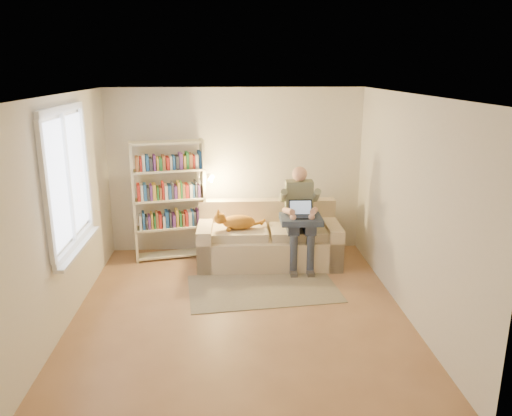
{
  "coord_description": "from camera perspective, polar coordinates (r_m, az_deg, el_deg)",
  "views": [
    {
      "loc": [
        -0.12,
        -5.54,
        2.88
      ],
      "look_at": [
        0.25,
        1.0,
        1.04
      ],
      "focal_mm": 35.0,
      "sensor_mm": 36.0,
      "label": 1
    }
  ],
  "objects": [
    {
      "name": "wall_right",
      "position": [
        6.14,
        17.06,
        0.08
      ],
      "size": [
        0.02,
        4.5,
        2.6
      ],
      "primitive_type": "cube",
      "color": "silver",
      "rests_on": "floor"
    },
    {
      "name": "window",
      "position": [
        6.21,
        -20.29,
        0.68
      ],
      "size": [
        0.12,
        1.52,
        1.69
      ],
      "color": "white",
      "rests_on": "wall_left"
    },
    {
      "name": "ceiling",
      "position": [
        5.54,
        -2.08,
        12.8
      ],
      "size": [
        4.0,
        4.5,
        0.02
      ],
      "primitive_type": "cube",
      "color": "white",
      "rests_on": "wall_back"
    },
    {
      "name": "wall_front",
      "position": [
        3.65,
        -1.08,
        -9.98
      ],
      "size": [
        4.0,
        0.02,
        2.6
      ],
      "primitive_type": "cube",
      "color": "silver",
      "rests_on": "floor"
    },
    {
      "name": "wall_left",
      "position": [
        6.06,
        -21.23,
        -0.51
      ],
      "size": [
        0.02,
        4.5,
        2.6
      ],
      "primitive_type": "cube",
      "color": "silver",
      "rests_on": "floor"
    },
    {
      "name": "sofa",
      "position": [
        7.63,
        1.43,
        -3.83
      ],
      "size": [
        2.14,
        0.99,
        0.9
      ],
      "rotation": [
        0.0,
        0.0,
        -0.02
      ],
      "color": "beige",
      "rests_on": "floor"
    },
    {
      "name": "person",
      "position": [
        7.36,
        5.03,
        -0.39
      ],
      "size": [
        0.41,
        0.66,
        1.49
      ],
      "rotation": [
        0.0,
        0.0,
        -0.02
      ],
      "color": "slate",
      "rests_on": "sofa"
    },
    {
      "name": "rug",
      "position": [
        6.83,
        0.82,
        -9.18
      ],
      "size": [
        2.1,
        1.38,
        0.01
      ],
      "primitive_type": "cube",
      "rotation": [
        0.0,
        0.0,
        0.11
      ],
      "color": "gray",
      "rests_on": "floor"
    },
    {
      "name": "bookshelf",
      "position": [
        7.72,
        -9.9,
        1.54
      ],
      "size": [
        1.26,
        0.5,
        1.85
      ],
      "rotation": [
        0.0,
        0.0,
        0.21
      ],
      "color": "beige",
      "rests_on": "floor"
    },
    {
      "name": "wall_back",
      "position": [
        7.95,
        -2.35,
        4.23
      ],
      "size": [
        4.0,
        0.02,
        2.6
      ],
      "primitive_type": "cube",
      "color": "silver",
      "rests_on": "floor"
    },
    {
      "name": "laptop",
      "position": [
        7.24,
        5.2,
        -0.5
      ],
      "size": [
        0.34,
        0.3,
        0.28
      ],
      "rotation": [
        0.0,
        0.0,
        -0.02
      ],
      "color": "black",
      "rests_on": "blanket"
    },
    {
      "name": "blanket",
      "position": [
        7.26,
        5.19,
        -1.31
      ],
      "size": [
        0.6,
        0.5,
        0.09
      ],
      "primitive_type": "cube",
      "rotation": [
        0.0,
        0.0,
        -0.02
      ],
      "color": "#2C374D",
      "rests_on": "person"
    },
    {
      "name": "cat",
      "position": [
        7.37,
        -2.49,
        -1.58
      ],
      "size": [
        0.74,
        0.27,
        0.27
      ],
      "rotation": [
        0.0,
        0.0,
        -0.02
      ],
      "color": "orange",
      "rests_on": "sofa"
    },
    {
      "name": "floor",
      "position": [
        6.24,
        -1.84,
        -11.78
      ],
      "size": [
        4.5,
        4.5,
        0.0
      ],
      "primitive_type": "plane",
      "color": "#946743",
      "rests_on": "ground"
    }
  ]
}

